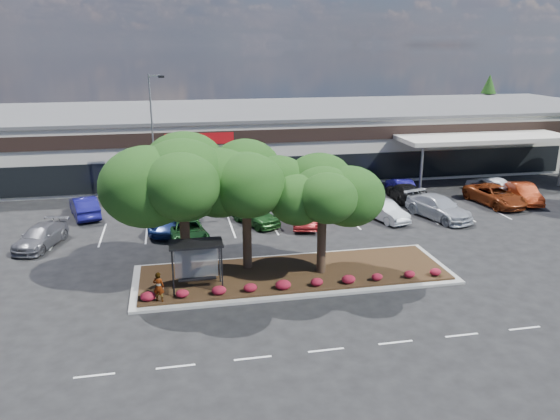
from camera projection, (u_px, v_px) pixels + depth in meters
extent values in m
plane|color=black|center=(350.00, 304.00, 27.77)|extent=(160.00, 160.00, 0.00)
cube|color=beige|center=(251.00, 138.00, 58.80)|extent=(80.00, 20.00, 6.00)
cube|color=#525355|center=(250.00, 109.00, 57.90)|extent=(80.40, 20.40, 0.30)
cube|color=black|center=(267.00, 136.00, 48.85)|extent=(80.00, 0.25, 1.20)
cube|color=black|center=(267.00, 171.00, 49.77)|extent=(60.00, 0.18, 2.60)
cube|color=#AC0C11|center=(199.00, 139.00, 47.64)|extent=(6.00, 0.12, 1.00)
cube|color=beige|center=(484.00, 138.00, 50.45)|extent=(16.00, 5.00, 0.40)
cylinder|color=gray|center=(421.00, 170.00, 47.92)|extent=(0.24, 0.24, 4.20)
cube|color=#A3A39E|center=(294.00, 275.00, 31.12)|extent=(18.00, 6.00, 0.15)
cube|color=#3B2717|center=(294.00, 273.00, 31.08)|extent=(17.20, 5.20, 0.12)
cube|color=silver|center=(94.00, 376.00, 21.74)|extent=(1.60, 0.12, 0.01)
cube|color=silver|center=(176.00, 367.00, 22.35)|extent=(1.60, 0.12, 0.01)
cube|color=silver|center=(253.00, 358.00, 22.95)|extent=(1.60, 0.12, 0.01)
cube|color=silver|center=(326.00, 350.00, 23.56)|extent=(1.60, 0.12, 0.01)
cube|color=silver|center=(396.00, 342.00, 24.17)|extent=(1.60, 0.12, 0.01)
cube|color=silver|center=(462.00, 335.00, 24.77)|extent=(1.60, 0.12, 0.01)
cube|color=silver|center=(525.00, 328.00, 25.38)|extent=(1.60, 0.12, 0.01)
cube|color=silver|center=(57.00, 238.00, 37.30)|extent=(0.12, 5.00, 0.01)
cube|color=silver|center=(102.00, 235.00, 37.87)|extent=(0.12, 5.00, 0.01)
cube|color=silver|center=(147.00, 232.00, 38.44)|extent=(0.12, 5.00, 0.01)
cube|color=silver|center=(190.00, 229.00, 39.01)|extent=(0.12, 5.00, 0.01)
cube|color=silver|center=(231.00, 227.00, 39.58)|extent=(0.12, 5.00, 0.01)
cube|color=silver|center=(272.00, 224.00, 40.15)|extent=(0.12, 5.00, 0.01)
cube|color=silver|center=(311.00, 222.00, 40.72)|extent=(0.12, 5.00, 0.01)
cube|color=silver|center=(350.00, 219.00, 41.28)|extent=(0.12, 5.00, 0.01)
cube|color=silver|center=(387.00, 217.00, 41.85)|extent=(0.12, 5.00, 0.01)
cube|color=silver|center=(423.00, 214.00, 42.42)|extent=(0.12, 5.00, 0.01)
cube|color=silver|center=(459.00, 212.00, 42.99)|extent=(0.12, 5.00, 0.01)
cube|color=silver|center=(493.00, 210.00, 43.56)|extent=(0.12, 5.00, 0.01)
cylinder|color=black|center=(173.00, 264.00, 28.91)|extent=(0.08, 0.08, 2.50)
cylinder|color=black|center=(220.00, 260.00, 29.38)|extent=(0.08, 0.08, 2.50)
cylinder|color=black|center=(173.00, 274.00, 27.69)|extent=(0.08, 0.08, 2.50)
cylinder|color=black|center=(222.00, 270.00, 28.16)|extent=(0.08, 0.08, 2.50)
cube|color=black|center=(196.00, 244.00, 28.16)|extent=(2.75, 1.55, 0.10)
cube|color=silver|center=(196.00, 260.00, 29.11)|extent=(2.30, 0.03, 2.00)
cube|color=black|center=(197.00, 279.00, 29.00)|extent=(2.00, 0.35, 0.06)
cone|color=#153910|center=(487.00, 107.00, 74.19)|extent=(3.96, 3.96, 9.00)
imported|color=#594C47|center=(159.00, 287.00, 27.26)|extent=(0.67, 0.56, 1.57)
cube|color=#A3A39E|center=(157.00, 203.00, 44.74)|extent=(0.50, 0.50, 0.40)
cylinder|color=gray|center=(153.00, 139.00, 43.22)|extent=(0.14, 0.14, 10.13)
cube|color=gray|center=(155.00, 76.00, 41.86)|extent=(0.91, 0.27, 0.14)
cube|color=black|center=(161.00, 77.00, 41.94)|extent=(0.47, 0.33, 0.18)
imported|color=slate|center=(41.00, 236.00, 35.48)|extent=(3.33, 5.20, 1.40)
imported|color=#1A4F1D|center=(187.00, 231.00, 36.51)|extent=(3.09, 5.45, 1.44)
imported|color=navy|center=(174.00, 218.00, 38.83)|extent=(4.00, 6.52, 1.69)
imported|color=#1D4F1D|center=(255.00, 214.00, 39.91)|extent=(3.59, 4.92, 1.56)
imported|color=maroon|center=(305.00, 214.00, 39.84)|extent=(2.78, 5.13, 1.60)
imported|color=silver|center=(384.00, 211.00, 40.86)|extent=(2.73, 4.69, 1.46)
imported|color=#B3B7BE|center=(439.00, 208.00, 41.33)|extent=(3.97, 6.20, 1.67)
imported|color=maroon|center=(495.00, 195.00, 44.80)|extent=(3.37, 6.06, 1.61)
imported|color=maroon|center=(523.00, 193.00, 45.43)|extent=(2.68, 5.09, 1.59)
imported|color=navy|center=(85.00, 207.00, 41.65)|extent=(2.97, 5.16, 1.61)
imported|color=maroon|center=(162.00, 191.00, 46.04)|extent=(1.76, 4.96, 1.63)
imported|color=#9FA5AA|center=(257.00, 191.00, 46.61)|extent=(2.63, 4.30, 1.34)
imported|color=navy|center=(255.00, 187.00, 47.69)|extent=(2.21, 4.59, 1.51)
imported|color=navy|center=(288.00, 188.00, 47.36)|extent=(3.23, 4.78, 1.51)
imported|color=black|center=(405.00, 192.00, 46.03)|extent=(2.42, 5.25, 1.49)
imported|color=#0E0B53|center=(401.00, 187.00, 47.71)|extent=(2.00, 4.63, 1.48)
imported|color=silver|center=(489.00, 185.00, 48.52)|extent=(2.59, 4.46, 1.39)
imported|color=#5C5C64|center=(488.00, 186.00, 48.09)|extent=(2.06, 4.28, 1.41)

